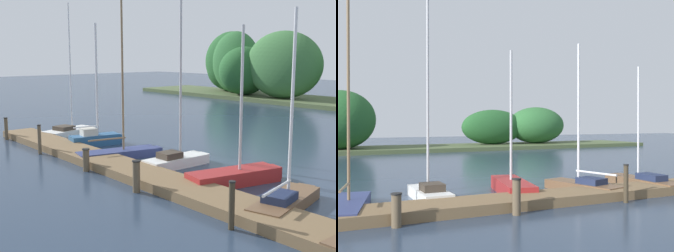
% 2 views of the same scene
% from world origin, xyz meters
% --- Properties ---
extents(dock_pier, '(23.92, 1.80, 0.35)m').
position_xyz_m(dock_pier, '(0.00, 14.02, 0.17)').
color(dock_pier, brown).
rests_on(dock_pier, ground).
extents(sailboat_0, '(2.05, 3.60, 7.82)m').
position_xyz_m(sailboat_0, '(-9.95, 16.49, 0.31)').
color(sailboat_0, white).
rests_on(sailboat_0, ground).
extents(sailboat_1, '(1.35, 2.89, 6.46)m').
position_xyz_m(sailboat_1, '(-6.27, 16.06, 0.49)').
color(sailboat_1, '#285684').
rests_on(sailboat_1, ground).
extents(sailboat_2, '(1.87, 4.22, 7.39)m').
position_xyz_m(sailboat_2, '(-2.94, 15.45, 0.33)').
color(sailboat_2, navy).
rests_on(sailboat_2, ground).
extents(sailboat_3, '(1.04, 3.29, 8.16)m').
position_xyz_m(sailboat_3, '(-0.02, 16.45, 0.43)').
color(sailboat_3, white).
rests_on(sailboat_3, ground).
extents(sailboat_4, '(1.89, 4.05, 5.93)m').
position_xyz_m(sailboat_4, '(3.46, 16.41, 0.35)').
color(sailboat_4, maroon).
rests_on(sailboat_4, ground).
extents(sailboat_5, '(1.87, 3.87, 6.30)m').
position_xyz_m(sailboat_5, '(6.31, 15.49, 0.33)').
color(sailboat_5, brown).
rests_on(sailboat_5, ground).
extents(mooring_piling_0, '(0.23, 0.23, 1.28)m').
position_xyz_m(mooring_piling_0, '(-10.92, 12.95, 0.65)').
color(mooring_piling_0, brown).
rests_on(mooring_piling_0, ground).
extents(mooring_piling_1, '(0.19, 0.19, 1.46)m').
position_xyz_m(mooring_piling_1, '(-6.21, 12.84, 0.74)').
color(mooring_piling_1, brown).
rests_on(mooring_piling_1, ground).
extents(mooring_piling_2, '(0.32, 0.32, 0.96)m').
position_xyz_m(mooring_piling_2, '(-1.86, 12.93, 0.49)').
color(mooring_piling_2, brown).
rests_on(mooring_piling_2, ground).
extents(mooring_piling_3, '(0.31, 0.31, 1.17)m').
position_xyz_m(mooring_piling_3, '(1.86, 12.83, 0.59)').
color(mooring_piling_3, brown).
rests_on(mooring_piling_3, ground).
extents(mooring_piling_4, '(0.20, 0.20, 1.41)m').
position_xyz_m(mooring_piling_4, '(6.36, 12.84, 0.71)').
color(mooring_piling_4, '#3D3323').
rests_on(mooring_piling_4, ground).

